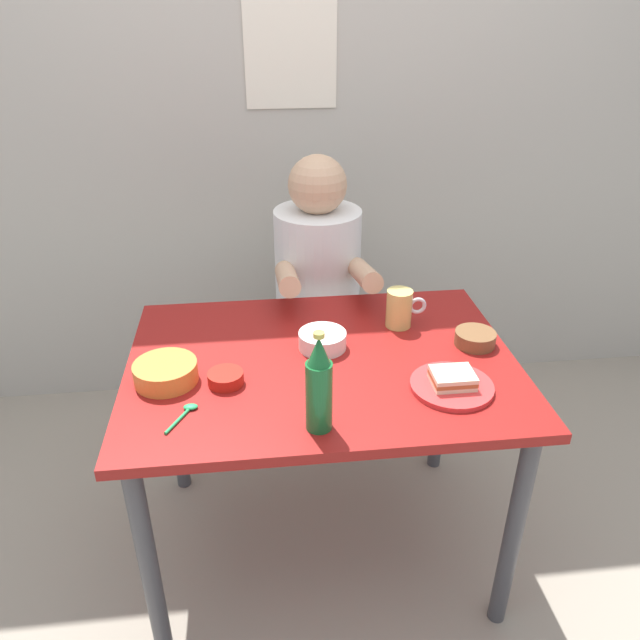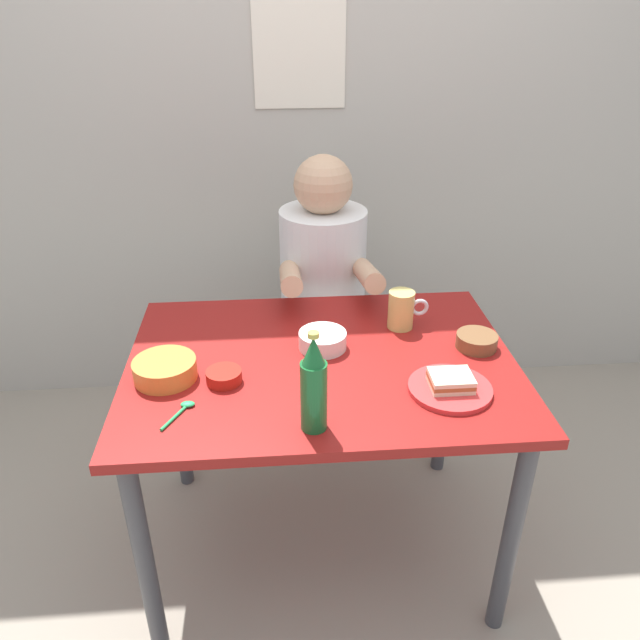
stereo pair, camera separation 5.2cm
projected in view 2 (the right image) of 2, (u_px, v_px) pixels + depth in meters
ground_plane at (321, 542)px, 2.08m from camera, size 6.00×6.00×0.00m
wall_back at (299, 96)px, 2.38m from camera, size 4.40×0.09×2.60m
dining_table at (321, 386)px, 1.78m from camera, size 1.10×0.80×0.74m
stool at (323, 358)px, 2.47m from camera, size 0.34×0.34×0.45m
person_seated at (323, 265)px, 2.27m from camera, size 0.33×0.56×0.72m
plate_orange at (450, 389)px, 1.59m from camera, size 0.22×0.22×0.01m
sandwich at (451, 381)px, 1.58m from camera, size 0.11×0.09×0.04m
beer_mug at (402, 310)px, 1.87m from camera, size 0.13×0.08×0.12m
beer_bottle at (314, 386)px, 1.41m from camera, size 0.06×0.06×0.26m
rice_bowl_white at (323, 339)px, 1.78m from camera, size 0.14×0.14×0.05m
soup_bowl_orange at (165, 369)px, 1.63m from camera, size 0.17×0.17×0.05m
condiment_bowl_brown at (477, 340)px, 1.78m from camera, size 0.12×0.12×0.04m
sambal_bowl_red at (224, 376)px, 1.62m from camera, size 0.10×0.10×0.03m
spoon at (183, 409)px, 1.52m from camera, size 0.07×0.11×0.01m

